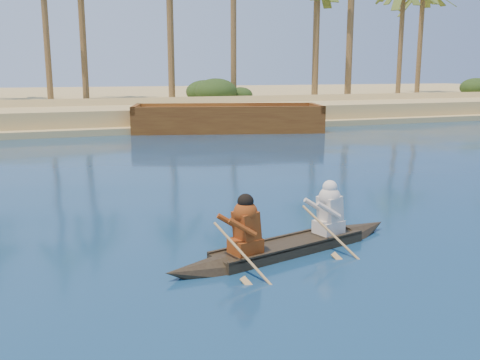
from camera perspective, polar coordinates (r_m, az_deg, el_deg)
name	(u,v)px	position (r m, az deg, el deg)	size (l,w,h in m)	color
canoe	(289,238)	(10.66, 5.28, -6.15)	(5.52, 2.10, 1.52)	#30291A
barge_right	(227,120)	(32.13, -1.36, 6.39)	(11.63, 6.53, 1.84)	brown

